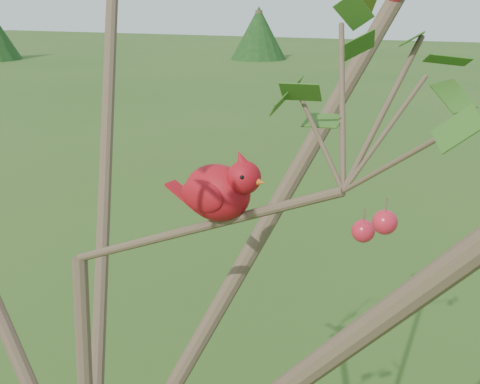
% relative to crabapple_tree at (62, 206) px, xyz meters
% --- Properties ---
extents(crabapple_tree, '(2.35, 2.05, 2.95)m').
position_rel_crabapple_tree_xyz_m(crabapple_tree, '(0.00, 0.00, 0.00)').
color(crabapple_tree, '#473326').
rests_on(crabapple_tree, ground).
extents(cardinal, '(0.22, 0.12, 0.15)m').
position_rel_crabapple_tree_xyz_m(cardinal, '(0.29, 0.09, 0.04)').
color(cardinal, red).
rests_on(cardinal, ground).
extents(distant_trees, '(42.13, 13.52, 3.09)m').
position_rel_crabapple_tree_xyz_m(distant_trees, '(-1.22, 24.86, -0.78)').
color(distant_trees, '#473326').
rests_on(distant_trees, ground).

